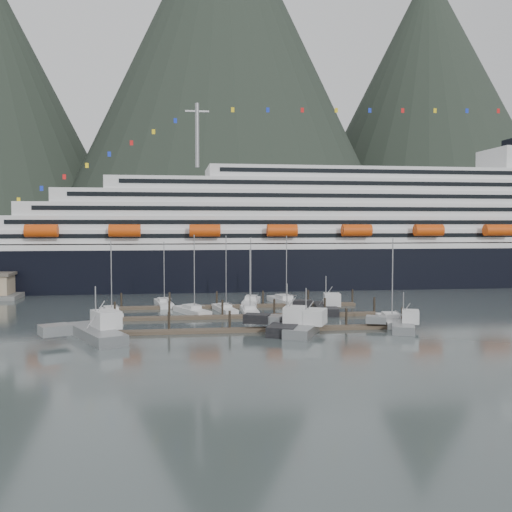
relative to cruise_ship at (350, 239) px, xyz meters
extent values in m
plane|color=#424E4D|center=(-30.03, -54.94, -12.04)|extent=(1600.00, 1600.00, 0.00)
cone|color=black|center=(9.97, 505.06, 167.96)|extent=(400.00, 400.00, 420.00)
cone|color=black|center=(269.97, 565.06, 142.96)|extent=(360.00, 360.00, 360.00)
cube|color=black|center=(-5.03, 0.06, -8.04)|extent=(210.00, 28.00, 12.00)
cube|color=silver|center=(-5.03, 0.06, -1.54)|extent=(205.80, 27.44, 1.50)
cube|color=silver|center=(-0.03, 0.06, 1.06)|extent=(185.00, 26.00, 3.20)
cube|color=black|center=(-0.03, -12.99, 1.22)|extent=(175.75, 0.20, 1.00)
cube|color=silver|center=(1.97, 0.06, 4.26)|extent=(180.00, 25.00, 3.20)
cube|color=black|center=(1.97, -12.49, 4.42)|extent=(171.00, 0.20, 1.00)
cube|color=silver|center=(3.97, 0.06, 7.46)|extent=(172.00, 24.00, 3.20)
cube|color=black|center=(3.97, -11.99, 7.62)|extent=(163.40, 0.20, 1.00)
cube|color=silver|center=(5.97, 0.06, 10.66)|extent=(160.00, 23.00, 3.20)
cube|color=black|center=(5.97, -11.49, 10.82)|extent=(152.00, 0.20, 1.00)
cube|color=silver|center=(7.97, 0.06, 13.76)|extent=(140.00, 22.00, 3.00)
cube|color=black|center=(7.97, -10.99, 13.91)|extent=(133.00, 0.20, 1.00)
cube|color=silver|center=(9.97, 0.06, 16.76)|extent=(95.00, 20.00, 3.00)
cube|color=black|center=(9.97, -9.99, 16.91)|extent=(90.25, 0.20, 1.00)
cylinder|color=gray|center=(-40.03, 0.06, 26.26)|extent=(1.00, 1.00, 16.00)
cylinder|color=#D7430B|center=(-75.03, -14.94, 2.46)|extent=(7.00, 2.80, 2.80)
cylinder|color=#D7430B|center=(-57.03, -14.94, 2.46)|extent=(7.00, 2.80, 2.80)
cylinder|color=#D7430B|center=(-39.03, -14.94, 2.46)|extent=(7.00, 2.80, 2.80)
cylinder|color=#D7430B|center=(-21.03, -14.94, 2.46)|extent=(7.00, 2.80, 2.80)
cylinder|color=#D7430B|center=(-3.03, -14.94, 2.46)|extent=(7.00, 2.80, 2.80)
cylinder|color=#D7430B|center=(14.97, -14.94, 2.46)|extent=(7.00, 2.80, 2.80)
cylinder|color=#D7430B|center=(32.97, -14.94, 2.46)|extent=(7.00, 2.80, 2.80)
cube|color=#45392C|center=(-35.03, -64.94, -11.79)|extent=(48.00, 2.00, 0.50)
cylinder|color=black|center=(-56.03, -63.84, -10.64)|extent=(0.36, 0.36, 3.20)
cylinder|color=black|center=(-47.03, -63.84, -10.64)|extent=(0.36, 0.36, 3.20)
cylinder|color=black|center=(-38.03, -63.84, -10.64)|extent=(0.36, 0.36, 3.20)
cylinder|color=black|center=(-29.03, -63.84, -10.64)|extent=(0.36, 0.36, 3.20)
cylinder|color=black|center=(-20.03, -63.84, -10.64)|extent=(0.36, 0.36, 3.20)
cylinder|color=black|center=(-11.03, -63.84, -10.64)|extent=(0.36, 0.36, 3.20)
cube|color=#45392C|center=(-35.03, -51.94, -11.79)|extent=(48.00, 2.00, 0.50)
cylinder|color=black|center=(-56.03, -50.84, -10.64)|extent=(0.36, 0.36, 3.20)
cylinder|color=black|center=(-47.03, -50.84, -10.64)|extent=(0.36, 0.36, 3.20)
cylinder|color=black|center=(-38.03, -50.84, -10.64)|extent=(0.36, 0.36, 3.20)
cylinder|color=black|center=(-29.03, -50.84, -10.64)|extent=(0.36, 0.36, 3.20)
cylinder|color=black|center=(-20.03, -50.84, -10.64)|extent=(0.36, 0.36, 3.20)
cylinder|color=black|center=(-11.03, -50.84, -10.64)|extent=(0.36, 0.36, 3.20)
cube|color=#45392C|center=(-35.03, -38.94, -11.79)|extent=(48.00, 2.00, 0.50)
cylinder|color=black|center=(-56.03, -37.84, -10.64)|extent=(0.36, 0.36, 3.20)
cylinder|color=black|center=(-47.03, -37.84, -10.64)|extent=(0.36, 0.36, 3.20)
cylinder|color=black|center=(-38.03, -37.84, -10.64)|extent=(0.36, 0.36, 3.20)
cylinder|color=black|center=(-29.03, -37.84, -10.64)|extent=(0.36, 0.36, 3.20)
cylinder|color=black|center=(-20.03, -37.84, -10.64)|extent=(0.36, 0.36, 3.20)
cylinder|color=black|center=(-11.03, -37.84, -10.64)|extent=(0.36, 0.36, 3.20)
cube|color=silver|center=(-57.03, -47.00, -11.79)|extent=(4.99, 10.32, 1.54)
cube|color=silver|center=(-57.03, -47.00, -10.77)|extent=(2.92, 3.88, 0.88)
cylinder|color=gray|center=(-56.81, -47.97, -5.03)|extent=(0.18, 0.18, 12.03)
cube|color=silver|center=(-43.07, -46.11, -11.79)|extent=(6.75, 10.47, 1.44)
cube|color=silver|center=(-43.07, -46.11, -10.85)|extent=(3.38, 4.14, 0.82)
cylinder|color=gray|center=(-42.64, -47.04, -4.55)|extent=(0.16, 0.16, 13.13)
cube|color=silver|center=(-32.92, -47.49, -11.79)|extent=(2.96, 9.73, 1.42)
cube|color=silver|center=(-32.92, -47.49, -10.87)|extent=(2.14, 3.44, 0.81)
cylinder|color=gray|center=(-32.96, -48.45, -5.78)|extent=(0.16, 0.16, 10.70)
cube|color=silver|center=(-37.07, -44.27, -11.79)|extent=(4.22, 10.28, 1.27)
cube|color=silver|center=(-37.07, -44.27, -10.99)|extent=(2.45, 3.79, 0.73)
cylinder|color=gray|center=(-36.88, -45.25, -4.68)|extent=(0.15, 0.15, 13.07)
cube|color=silver|center=(-48.19, -35.13, -11.79)|extent=(4.08, 10.29, 1.40)
cube|color=silver|center=(-48.19, -35.13, -10.89)|extent=(2.51, 3.76, 0.80)
cylinder|color=gray|center=(-48.04, -36.12, -5.30)|extent=(0.16, 0.16, 11.68)
cube|color=silver|center=(-30.94, -34.94, -11.79)|extent=(5.05, 10.38, 1.55)
cube|color=silver|center=(-30.94, -34.94, -10.76)|extent=(2.95, 3.90, 0.89)
cylinder|color=gray|center=(-31.16, -35.92, -4.85)|extent=(0.18, 0.18, 12.38)
cube|color=silver|center=(-24.29, -34.94, -11.79)|extent=(5.35, 12.32, 1.60)
cube|color=silver|center=(-24.29, -34.94, -10.73)|extent=(3.09, 4.57, 0.91)
cylinder|color=gray|center=(-24.05, -36.11, -4.68)|extent=(0.18, 0.18, 12.66)
cube|color=silver|center=(-12.03, -61.51, -11.79)|extent=(4.59, 10.68, 1.61)
cube|color=silver|center=(-12.03, -61.51, -10.72)|extent=(2.84, 3.94, 0.92)
cylinder|color=gray|center=(-12.19, -62.53, -4.66)|extent=(0.18, 0.18, 12.69)
cube|color=gray|center=(-57.03, -67.75, -11.69)|extent=(9.86, 15.01, 2.26)
cube|color=gray|center=(-62.08, -70.10, -10.23)|extent=(4.84, 4.54, 1.35)
cube|color=silver|center=(-55.70, -67.13, -9.44)|extent=(4.72, 5.32, 2.48)
cube|color=black|center=(-55.70, -67.13, -8.54)|extent=(4.39, 4.96, 0.56)
cylinder|color=gray|center=(-57.03, -67.75, -7.53)|extent=(0.18, 0.18, 5.64)
cube|color=black|center=(-29.65, -65.57, -11.69)|extent=(8.01, 12.67, 2.19)
cube|color=black|center=(-33.93, -63.92, -10.29)|extent=(4.43, 3.81, 1.32)
cube|color=silver|center=(-28.52, -66.00, -9.52)|extent=(4.16, 4.48, 2.41)
cube|color=black|center=(-28.52, -66.00, -8.64)|extent=(3.87, 4.17, 0.55)
cylinder|color=gray|center=(-29.65, -65.57, -7.66)|extent=(0.18, 0.18, 5.48)
cube|color=gray|center=(-26.95, -66.41, -11.69)|extent=(9.30, 14.18, 2.00)
cube|color=gray|center=(-31.74, -64.10, -10.44)|extent=(4.40, 4.25, 1.20)
cube|color=silver|center=(-25.68, -67.01, -9.74)|extent=(4.34, 5.00, 2.20)
cube|color=black|center=(-25.68, -67.01, -8.94)|extent=(4.04, 4.66, 0.50)
cylinder|color=gray|center=(-26.95, -66.41, -8.04)|extent=(0.16, 0.16, 5.00)
cube|color=gray|center=(-12.03, -66.73, -11.69)|extent=(6.76, 10.98, 1.76)
cube|color=gray|center=(-15.76, -65.28, -10.63)|extent=(3.63, 3.25, 1.06)
cube|color=silver|center=(-11.04, -67.11, -10.02)|extent=(3.44, 3.84, 1.93)
cube|color=black|center=(-11.04, -67.11, -9.31)|extent=(3.20, 3.58, 0.44)
cylinder|color=gray|center=(-12.03, -66.73, -8.52)|extent=(0.14, 0.14, 4.40)
cube|color=black|center=(-19.08, -47.86, -11.69)|extent=(5.42, 11.64, 2.04)
cube|color=black|center=(-23.28, -47.18, -10.41)|extent=(3.81, 2.99, 1.22)
cube|color=silver|center=(-17.98, -48.04, -9.70)|extent=(3.35, 3.77, 2.24)
cube|color=black|center=(-17.98, -48.04, -8.88)|extent=(3.12, 3.52, 0.51)
cylinder|color=gray|center=(-19.08, -47.86, -7.97)|extent=(0.16, 0.16, 5.09)
camera|label=1|loc=(-46.47, -152.28, 3.80)|focal=42.00mm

